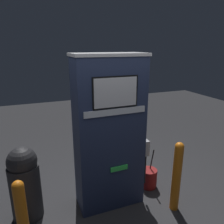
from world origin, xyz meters
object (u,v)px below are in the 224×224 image
(gas_pump, at_px, (109,134))
(safety_bollard_far, at_px, (22,218))
(trash_bin, at_px, (25,183))
(squeegee_bucket, at_px, (149,178))
(safety_bollard, at_px, (177,175))

(gas_pump, xyz_separation_m, safety_bollard_far, (-1.22, -0.52, -0.60))
(trash_bin, relative_size, safety_bollard_far, 1.08)
(safety_bollard_far, bearing_deg, squeegee_bucket, 17.13)
(safety_bollard_far, bearing_deg, gas_pump, 23.27)
(safety_bollard, bearing_deg, safety_bollard_far, -179.80)
(gas_pump, bearing_deg, safety_bollard_far, -156.73)
(gas_pump, relative_size, safety_bollard_far, 2.27)
(gas_pump, height_order, safety_bollard_far, gas_pump)
(trash_bin, height_order, safety_bollard_far, trash_bin)
(trash_bin, xyz_separation_m, safety_bollard_far, (-0.03, -0.64, -0.02))
(gas_pump, relative_size, safety_bollard, 2.09)
(safety_bollard, xyz_separation_m, safety_bollard_far, (-2.04, -0.01, -0.04))
(gas_pump, distance_m, safety_bollard_far, 1.46)
(gas_pump, bearing_deg, safety_bollard, -32.04)
(safety_bollard, xyz_separation_m, trash_bin, (-2.01, 0.64, -0.02))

